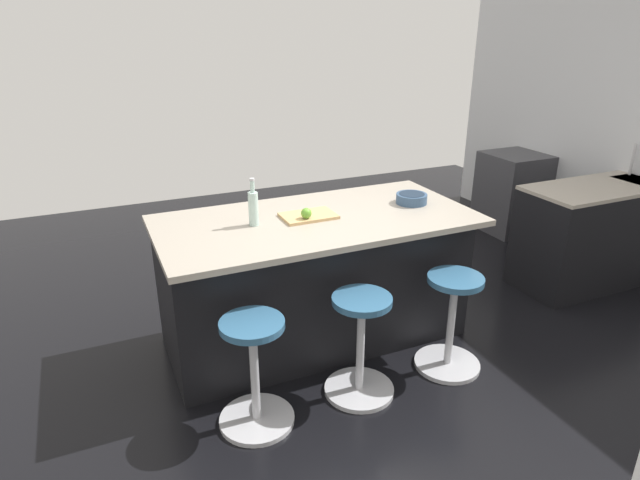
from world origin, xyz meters
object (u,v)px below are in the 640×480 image
Objects in this scene: water_bottle at (253,207)px; fruit_bowl at (412,198)px; oven_range at (512,192)px; stool_near_camera at (255,376)px; kitchen_island at (314,278)px; stool_middle at (360,349)px; cutting_board at (308,216)px; apple_green at (306,213)px; stool_by_window at (451,325)px.

water_bottle is 1.18m from fruit_bowl.
stool_near_camera is (3.56, 1.87, -0.11)m from oven_range.
stool_near_camera is at bearing 46.26° from kitchen_island.
cutting_board is at bearing -86.00° from stool_middle.
cutting_board reaches higher than stool_middle.
oven_range is 3.20m from cutting_board.
water_bottle reaches higher than apple_green.
oven_range is 1.28× the size of stool_near_camera.
stool_by_window is 1.51m from water_bottle.
stool_by_window is at bearing 140.93° from apple_green.
kitchen_island is 3.17× the size of stool_near_camera.
stool_near_camera is at bearing 27.74° from oven_range.
oven_range is 3.57m from water_bottle.
cutting_board is (0.05, -0.69, 0.65)m from stool_middle.
kitchen_island is at bearing -3.09° from fruit_bowl.
stool_near_camera is 3.02× the size of fruit_bowl.
kitchen_island is 0.54m from apple_green.
water_bottle is 1.40× the size of fruit_bowl.
fruit_bowl is (-1.43, -0.67, 0.68)m from stool_near_camera.
apple_green is (0.09, -0.62, 0.69)m from stool_middle.
stool_by_window is 3.02× the size of fruit_bowl.
fruit_bowl is at bearing 29.50° from oven_range.
stool_near_camera is 1.14m from cutting_board.
water_bottle is (1.10, -0.69, 0.76)m from stool_by_window.
water_bottle is (0.38, -0.00, 0.11)m from cutting_board.
kitchen_island is 9.58× the size of fruit_bowl.
kitchen_island is 6.84× the size of water_bottle.
cutting_board is 1.15× the size of water_bottle.
stool_middle is (0.68, 0.00, 0.00)m from stool_by_window.
fruit_bowl reaches higher than kitchen_island.
kitchen_island is at bearing -162.87° from cutting_board.
apple_green is 0.23× the size of water_bottle.
apple_green is at bearing -39.07° from stool_by_window.
stool_by_window is (2.21, 1.87, -0.11)m from oven_range.
stool_middle is at bearing 41.56° from fruit_bowl.
stool_by_window is at bearing 83.57° from fruit_bowl.
stool_by_window is 1.35m from stool_near_camera.
water_bottle reaches higher than stool_near_camera.
stool_middle is 1.21m from fruit_bowl.
fruit_bowl reaches higher than stool_by_window.
cutting_board is at bearing 21.94° from oven_range.
water_bottle is at bearing -109.59° from stool_near_camera.
stool_middle is at bearing 90.00° from kitchen_island.
water_bottle is at bearing -11.94° from apple_green.
oven_range is 11.99× the size of apple_green.
oven_range is at bearing -152.26° from stool_near_camera.
cutting_board is at bearing -1.83° from fruit_bowl.
kitchen_island is (2.88, 1.17, 0.05)m from oven_range.
oven_range is 2.76× the size of water_bottle.
fruit_bowl is (-0.80, 0.03, 0.03)m from cutting_board.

